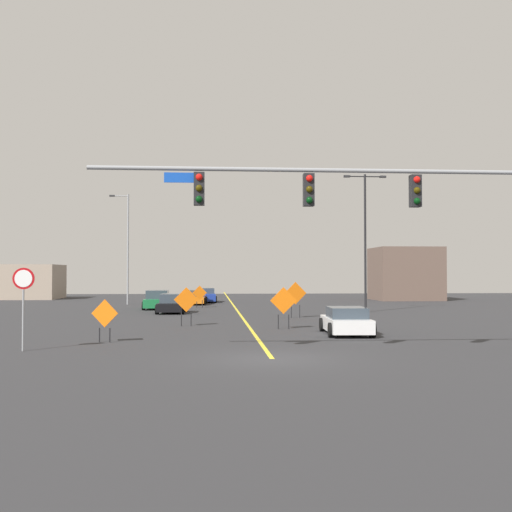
# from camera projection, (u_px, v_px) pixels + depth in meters

# --- Properties ---
(ground) EXTENTS (128.29, 128.29, 0.00)m
(ground) POSITION_uv_depth(u_px,v_px,m) (272.00, 359.00, 19.73)
(ground) COLOR #2D2D30
(road_centre_stripe) EXTENTS (0.16, 71.27, 0.01)m
(road_centre_stripe) POSITION_uv_depth(u_px,v_px,m) (233.00, 304.00, 55.26)
(road_centre_stripe) COLOR yellow
(road_centre_stripe) RESTS_ON ground
(traffic_signal_assembly) EXTENTS (14.18, 0.44, 6.46)m
(traffic_signal_assembly) POSITION_uv_depth(u_px,v_px,m) (364.00, 202.00, 20.08)
(traffic_signal_assembly) COLOR gray
(traffic_signal_assembly) RESTS_ON ground
(stop_sign) EXTENTS (0.76, 0.07, 2.93)m
(stop_sign) POSITION_uv_depth(u_px,v_px,m) (23.00, 292.00, 21.76)
(stop_sign) COLOR gray
(stop_sign) RESTS_ON ground
(street_lamp_mid_right) EXTENTS (3.04, 0.24, 9.77)m
(street_lamp_mid_right) POSITION_uv_depth(u_px,v_px,m) (365.00, 233.00, 43.85)
(street_lamp_mid_right) COLOR black
(street_lamp_mid_right) RESTS_ON ground
(street_lamp_far_right) EXTENTS (1.72, 0.24, 9.74)m
(street_lamp_far_right) POSITION_uv_depth(u_px,v_px,m) (127.00, 245.00, 54.59)
(street_lamp_far_right) COLOR gray
(street_lamp_far_right) RESTS_ON ground
(construction_sign_left_shoulder) EXTENTS (1.38, 0.27, 2.21)m
(construction_sign_left_shoulder) POSITION_uv_depth(u_px,v_px,m) (295.00, 295.00, 38.10)
(construction_sign_left_shoulder) COLOR orange
(construction_sign_left_shoulder) RESTS_ON ground
(construction_sign_left_lane) EXTENTS (1.28, 0.16, 2.01)m
(construction_sign_left_lane) POSITION_uv_depth(u_px,v_px,m) (186.00, 302.00, 32.11)
(construction_sign_left_lane) COLOR orange
(construction_sign_left_lane) RESTS_ON ground
(construction_sign_median_near) EXTENTS (1.32, 0.06, 2.06)m
(construction_sign_median_near) POSITION_uv_depth(u_px,v_px,m) (283.00, 303.00, 30.38)
(construction_sign_median_near) COLOR orange
(construction_sign_median_near) RESTS_ON ground
(construction_sign_median_far) EXTENTS (1.15, 0.20, 1.76)m
(construction_sign_median_far) POSITION_uv_depth(u_px,v_px,m) (200.00, 294.00, 49.43)
(construction_sign_median_far) COLOR orange
(construction_sign_median_far) RESTS_ON ground
(construction_sign_right_lane) EXTENTS (1.09, 0.30, 1.70)m
(construction_sign_right_lane) POSITION_uv_depth(u_px,v_px,m) (105.00, 316.00, 24.53)
(construction_sign_right_lane) COLOR orange
(construction_sign_right_lane) RESTS_ON ground
(car_black_far) EXTENTS (2.04, 3.97, 1.32)m
(car_black_far) POSITION_uv_depth(u_px,v_px,m) (172.00, 304.00, 42.76)
(car_black_far) COLOR black
(car_black_far) RESTS_ON ground
(car_orange_passing) EXTENTS (2.22, 4.22, 1.26)m
(car_orange_passing) POSITION_uv_depth(u_px,v_px,m) (194.00, 298.00, 54.67)
(car_orange_passing) COLOR orange
(car_orange_passing) RESTS_ON ground
(car_white_near) EXTENTS (2.16, 4.17, 1.23)m
(car_white_near) POSITION_uv_depth(u_px,v_px,m) (346.00, 321.00, 27.71)
(car_white_near) COLOR white
(car_white_near) RESTS_ON ground
(car_blue_approaching) EXTENTS (2.07, 4.65, 1.34)m
(car_blue_approaching) POSITION_uv_depth(u_px,v_px,m) (206.00, 295.00, 59.08)
(car_blue_approaching) COLOR #1E389E
(car_blue_approaching) RESTS_ON ground
(car_green_mid) EXTENTS (2.08, 4.57, 1.44)m
(car_green_mid) POSITION_uv_depth(u_px,v_px,m) (157.00, 300.00, 47.81)
(car_green_mid) COLOR #196B38
(car_green_mid) RESTS_ON ground
(roadside_building_east) EXTENTS (6.46, 6.10, 5.41)m
(roadside_building_east) POSITION_uv_depth(u_px,v_px,m) (405.00, 274.00, 63.97)
(roadside_building_east) COLOR brown
(roadside_building_east) RESTS_ON ground
(roadside_building_west) EXTENTS (11.61, 6.44, 3.69)m
(roadside_building_west) POSITION_uv_depth(u_px,v_px,m) (5.00, 282.00, 66.51)
(roadside_building_west) COLOR gray
(roadside_building_west) RESTS_ON ground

